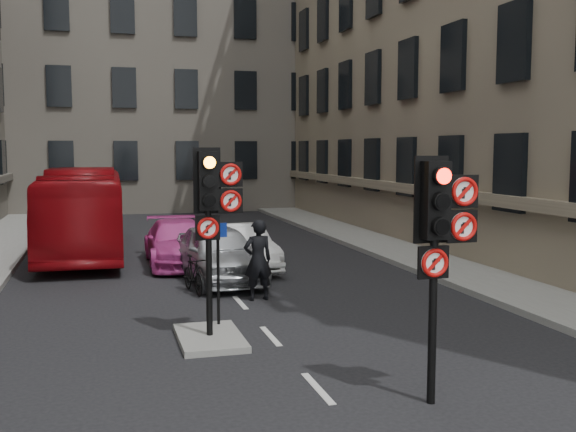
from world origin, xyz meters
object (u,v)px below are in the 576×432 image
signal_far (213,200)px  info_sign (218,259)px  bus_red (84,211)px  motorcyclist (258,260)px  car_white (240,247)px  car_pink (178,243)px  motorcycle (193,275)px  car_silver (218,253)px  signal_near (440,226)px

signal_far → info_sign: bearing=73.9°
bus_red → motorcyclist: 9.88m
car_white → motorcyclist: (-0.42, -4.23, 0.31)m
car_pink → bus_red: (-2.92, 3.33, 0.80)m
car_white → motorcyclist: size_ratio=2.09×
car_white → motorcycle: (-1.84, -3.03, -0.20)m
car_white → bus_red: size_ratio=0.38×
car_silver → signal_far: bearing=-105.9°
motorcycle → signal_near: bearing=-82.6°
signal_near → car_pink: 13.10m
motorcycle → car_pink: bearing=79.8°
car_silver → info_sign: bearing=-105.1°
signal_near → car_white: (-0.59, 11.41, -1.90)m
motorcyclist → car_white: bearing=-102.4°
bus_red → motorcycle: (2.81, -7.72, -1.02)m
signal_near → motorcyclist: bearing=98.0°
signal_far → motorcyclist: 3.95m
car_silver → motorcyclist: bearing=-84.0°
car_silver → bus_red: 7.35m
motorcycle → info_sign: (0.04, -3.63, 0.98)m
motorcycle → bus_red: bearing=101.2°
signal_far → bus_red: 12.43m
signal_far → motorcycle: 4.91m
car_pink → motorcycle: 4.39m
signal_near → motorcycle: size_ratio=2.24×
signal_near → motorcycle: signal_near is taller
car_silver → motorcycle: (-0.89, -1.41, -0.31)m
motorcyclist → signal_near: bearing=91.2°
car_silver → motorcyclist: motorcyclist is taller
signal_near → car_silver: signal_near is taller
car_silver → motorcycle: 1.69m
car_white → info_sign: info_sign is taller
car_pink → info_sign: (-0.06, -8.02, 0.76)m
signal_far → motorcyclist: (1.59, 3.18, -1.72)m
info_sign → signal_near: bearing=-71.5°
signal_far → motorcycle: bearing=87.7°
signal_far → motorcyclist: size_ratio=1.81×
bus_red → car_silver: bearing=-58.6°
signal_near → info_sign: bearing=116.7°
signal_near → motorcycle: bearing=106.2°
car_white → info_sign: size_ratio=1.99×
signal_near → motorcyclist: (-1.01, 7.18, -1.60)m
bus_red → info_sign: 11.71m
bus_red → signal_far: bearing=-76.7°
signal_far → car_pink: (0.28, 8.76, -2.00)m
bus_red → motorcycle: size_ratio=6.75×
car_white → car_pink: bearing=136.6°
bus_red → motorcyclist: bus_red is taller
signal_near → car_silver: (-1.54, 9.78, -1.79)m
car_white → car_pink: (-1.73, 1.35, 0.02)m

